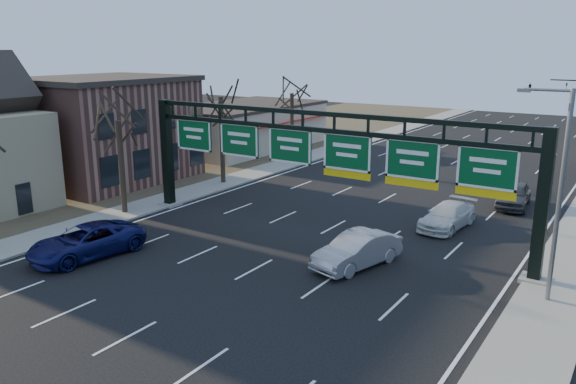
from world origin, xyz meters
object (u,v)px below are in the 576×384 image
Objects in this scene: sign_gantry at (320,157)px; car_silver_sedan at (357,250)px; car_white_wagon at (447,216)px; car_blue_suv at (86,241)px.

sign_gantry is 4.86× the size of car_silver_sedan.
car_silver_sedan is at bearing -96.12° from car_white_wagon.
car_white_wagon is at bearing 93.09° from car_silver_sedan.
car_white_wagon is at bearing 55.03° from car_blue_suv.
car_blue_suv is at bearing -132.10° from sign_gantry.
sign_gantry reaches higher than car_silver_sedan.
car_silver_sedan is at bearing -36.54° from sign_gantry.
car_silver_sedan reaches higher than car_white_wagon.
car_blue_suv is at bearing -127.54° from car_white_wagon.
sign_gantry is 13.17m from car_blue_suv.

